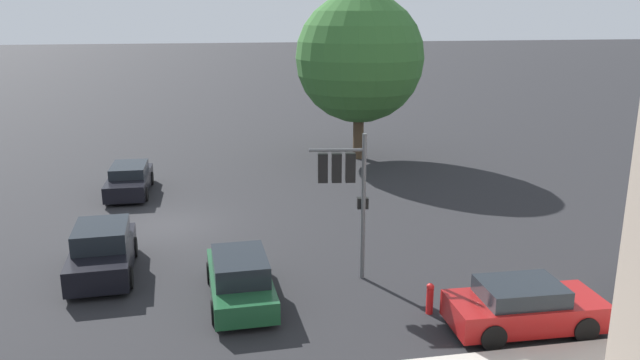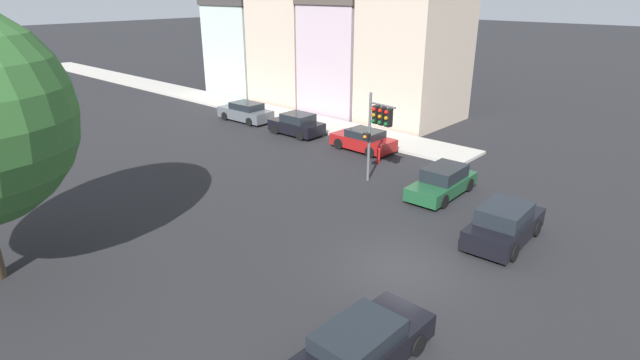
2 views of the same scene
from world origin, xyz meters
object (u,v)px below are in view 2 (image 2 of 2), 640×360
Objects in this scene: parked_car_0 at (363,140)px; fire_hydrant at (378,155)px; crossing_car_2 at (504,225)px; crossing_car_1 at (443,182)px; crossing_car_0 at (361,347)px; traffic_signal at (378,122)px; parked_car_2 at (246,112)px; parked_car_1 at (297,125)px.

parked_car_0 is 4.50× the size of fire_hydrant.
crossing_car_1 is at bearing 54.75° from crossing_car_2.
crossing_car_0 is 9.52m from crossing_car_2.
parked_car_0 is (4.19, 4.01, -2.68)m from traffic_signal.
crossing_car_2 is (9.52, 0.14, 0.11)m from crossing_car_0.
parked_car_0 reaches higher than fire_hydrant.
fire_hydrant is (4.62, 9.48, -0.27)m from crossing_car_2.
crossing_car_2 is at bearing 55.44° from crossing_car_1.
traffic_signal is at bearing 35.35° from crossing_car_0.
crossing_car_0 is 1.00× the size of parked_car_2.
parked_car_0 is (3.21, 7.34, -0.02)m from crossing_car_1.
parked_car_1 reaches higher than crossing_car_0.
parked_car_2 is at bearing 57.21° from crossing_car_0.
parked_car_2 is at bearing -96.88° from traffic_signal.
fire_hydrant is at bearing -111.53° from crossing_car_1.
parked_car_0 is 0.90× the size of parked_car_2.
crossing_car_2 is at bearing 1.75° from crossing_car_0.
parked_car_0 is at bearing -115.37° from crossing_car_1.
crossing_car_0 is 1.11× the size of parked_car_0.
traffic_signal is 10.78m from parked_car_1.
parked_car_0 is (15.48, 11.75, 0.01)m from crossing_car_0.
parked_car_0 is 11.30m from parked_car_2.
parked_car_1 is at bearing -104.74° from crossing_car_1.
parked_car_1 is at bearing -104.26° from traffic_signal.
parked_car_2 is (0.11, 5.64, -0.02)m from parked_car_1.
crossing_car_0 is 1.18× the size of parked_car_1.
parked_car_1 is (-0.21, 5.66, 0.06)m from parked_car_0.
traffic_signal is 13.95m from crossing_car_0.
traffic_signal is at bearing 156.88° from parked_car_1.
traffic_signal is 1.03× the size of parked_car_2.
traffic_signal is at bearing 135.28° from parked_car_0.
traffic_signal is at bearing 163.02° from parked_car_2.
parked_car_2 is at bearing -101.23° from crossing_car_1.
crossing_car_0 is at bearing 144.25° from parked_car_2.
crossing_car_1 is 5.54m from fire_hydrant.
crossing_car_2 reaches higher than crossing_car_0.
crossing_car_1 is at bearing -109.77° from fire_hydrant.
fire_hydrant is (2.85, 1.87, -2.85)m from traffic_signal.
crossing_car_1 is 8.02m from parked_car_0.
traffic_signal is 1.08× the size of crossing_car_2.
crossing_car_0 is 19.44m from parked_car_0.
crossing_car_2 is (-1.77, -7.60, -2.58)m from traffic_signal.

